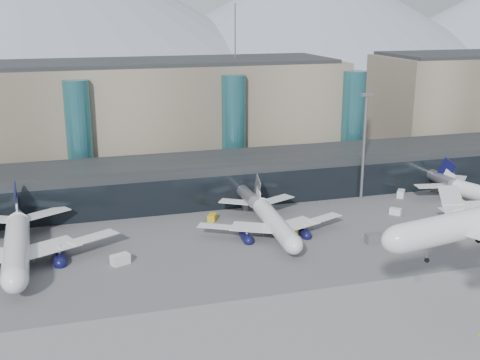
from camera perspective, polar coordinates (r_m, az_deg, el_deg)
The scene contains 17 objects.
ground at distance 97.79m, azimuth 8.63°, elevation -11.47°, with size 900.00×900.00×0.00m, color #515154.
runway_strip at distance 86.25m, azimuth 12.95°, elevation -15.74°, with size 400.00×40.00×0.04m, color slate.
runway_markings at distance 86.24m, azimuth 12.95°, elevation -15.72°, with size 128.00×1.00×0.02m.
concourse at distance 146.62m, azimuth -0.74°, elevation 0.24°, with size 170.00×27.00×10.00m.
terminal_main at distance 171.22m, azimuth -11.84°, elevation 5.80°, with size 130.00×30.00×31.00m.
teal_towers at distance 156.97m, azimuth -7.66°, elevation 4.55°, with size 116.40×19.40×46.00m.
mountain_ridge at distance 461.35m, azimuth -10.04°, elevation 15.90°, with size 910.00×400.00×110.00m.
lightmast_mid at distance 146.50m, azimuth 11.70°, elevation 3.70°, with size 3.00×1.20×25.60m.
jet_parked_left at distance 118.25m, azimuth -20.45°, elevation -4.86°, with size 38.86×37.80×12.52m.
jet_parked_mid at distance 124.15m, azimuth 2.98°, elevation -3.22°, with size 32.58×31.88×10.50m.
veh_a at distance 111.99m, azimuth -11.28°, elevation -7.39°, with size 3.30×1.85×1.85m, color silver.
veh_b at distance 131.57m, azimuth -2.65°, elevation -3.57°, with size 2.61×1.61×1.51m, color gold.
veh_c at distance 122.40m, azimuth 12.60°, elevation -5.40°, with size 3.41×1.80×1.89m, color #4D4E52.
veh_d at distance 152.96m, azimuth 15.01°, elevation -1.26°, with size 2.97×1.59×1.70m, color silver.
veh_e at distance 148.90m, azimuth 19.82°, elevation -2.12°, with size 3.22×1.83×1.83m, color gold.
veh_g at distance 139.79m, azimuth 14.53°, elevation -2.90°, with size 2.50×1.46×1.46m, color silver.
veh_h at distance 120.99m, azimuth 4.89°, elevation -5.30°, with size 3.54×1.86×1.95m, color gold.
Camera 1 is at (-37.93, -78.19, 44.84)m, focal length 45.00 mm.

